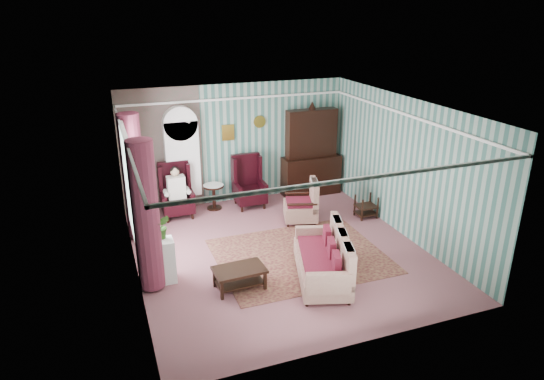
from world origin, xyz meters
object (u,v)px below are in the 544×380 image
object	(u,v)px
wingback_left	(176,191)
wingback_right	(249,182)
sofa	(322,256)
nest_table	(366,206)
round_side_table	(214,197)
coffee_table	(240,278)
seated_woman	(177,192)
plant_stand	(159,262)
bookcase	(183,164)
floral_armchair	(300,203)
dresser_hutch	(312,150)

from	to	relation	value
wingback_left	wingback_right	xyz separation A→B (m)	(1.75, 0.00, 0.00)
sofa	nest_table	bearing A→B (deg)	-28.14
round_side_table	coffee_table	xyz separation A→B (m)	(-0.44, -3.59, -0.11)
sofa	round_side_table	bearing A→B (deg)	32.52
wingback_right	coffee_table	size ratio (longest dim) A/B	1.42
seated_woman	coffee_table	bearing A→B (deg)	-82.33
plant_stand	nest_table	bearing A→B (deg)	13.84
bookcase	round_side_table	size ratio (longest dim) A/B	3.73
round_side_table	floral_armchair	bearing A→B (deg)	-40.03
dresser_hutch	wingback_left	size ratio (longest dim) A/B	1.89
dresser_hutch	wingback_left	distance (m)	3.55
coffee_table	wingback_right	bearing A→B (deg)	69.48
round_side_table	seated_woman	bearing A→B (deg)	-170.54
sofa	dresser_hutch	bearing A→B (deg)	-4.43
seated_woman	floral_armchair	world-z (taller)	seated_woman
seated_woman	round_side_table	distance (m)	0.96
bookcase	coffee_table	xyz separation A→B (m)	(0.21, -3.83, -0.93)
seated_woman	plant_stand	xyz separation A→B (m)	(-0.80, -2.75, -0.19)
round_side_table	plant_stand	world-z (taller)	plant_stand
dresser_hutch	plant_stand	bearing A→B (deg)	-144.92
wingback_left	floral_armchair	size ratio (longest dim) A/B	1.42
bookcase	wingback_right	xyz separation A→B (m)	(1.50, -0.39, -0.50)
nest_table	coffee_table	xyz separation A→B (m)	(-3.61, -1.89, -0.08)
wingback_left	nest_table	bearing A→B (deg)	-20.85
wingback_right	nest_table	world-z (taller)	wingback_right
wingback_left	seated_woman	xyz separation A→B (m)	(0.00, 0.00, -0.04)
round_side_table	plant_stand	size ratio (longest dim) A/B	0.75
round_side_table	sofa	xyz separation A→B (m)	(1.02, -3.80, 0.15)
floral_armchair	bookcase	bearing A→B (deg)	71.98
bookcase	seated_woman	world-z (taller)	bookcase
sofa	coffee_table	distance (m)	1.50
dresser_hutch	round_side_table	distance (m)	2.75
bookcase	dresser_hutch	size ratio (longest dim) A/B	0.95
wingback_left	plant_stand	distance (m)	2.87
wingback_right	plant_stand	xyz separation A→B (m)	(-2.55, -2.75, -0.22)
nest_table	sofa	size ratio (longest dim) A/B	0.29
bookcase	plant_stand	distance (m)	3.39
round_side_table	sofa	size ratio (longest dim) A/B	0.32
sofa	floral_armchair	bearing A→B (deg)	2.80
seated_woman	nest_table	xyz separation A→B (m)	(4.07, -1.55, -0.32)
seated_woman	coffee_table	xyz separation A→B (m)	(0.46, -3.44, -0.40)
bookcase	nest_table	distance (m)	4.37
nest_table	bookcase	bearing A→B (deg)	153.08
wingback_left	round_side_table	world-z (taller)	wingback_left
dresser_hutch	sofa	xyz separation A→B (m)	(-1.58, -3.92, -0.73)
seated_woman	sofa	xyz separation A→B (m)	(1.92, -3.65, -0.14)
nest_table	dresser_hutch	bearing A→B (deg)	107.39
nest_table	round_side_table	bearing A→B (deg)	151.80
round_side_table	wingback_left	bearing A→B (deg)	-170.54
plant_stand	floral_armchair	distance (m)	3.68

